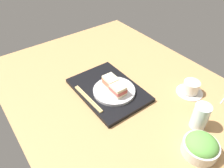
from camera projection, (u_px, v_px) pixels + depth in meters
The scene contains 9 objects.
ground_plane at pixel (124, 96), 104.80cm from camera, with size 140.00×100.00×3.00cm, color tan.
serving_tray at pixel (108, 90), 104.45cm from camera, with size 37.43×26.60×1.90cm, color black.
sandwich_plate at pixel (114, 91), 101.53cm from camera, with size 19.91×19.91×1.41cm, color silver.
sandwich_near at pixel (111, 82), 101.42cm from camera, with size 7.01×5.67×5.21cm.
sandwich_far at pixel (118, 89), 97.52cm from camera, with size 7.09×5.67×4.76cm.
salad_bowl at pixel (201, 146), 77.15cm from camera, with size 13.07×13.07×7.86cm.
chopsticks_pair at pixel (88, 99), 97.92cm from camera, with size 21.11×2.14×0.70cm.
coffee_cup at pixel (191, 88), 102.66cm from camera, with size 12.70×12.70×6.45cm.
drinking_glass at pixel (200, 116), 85.23cm from camera, with size 6.46×6.46×11.30cm, color silver.
Camera 1 is at (57.96, -50.21, 70.38)cm, focal length 34.38 mm.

